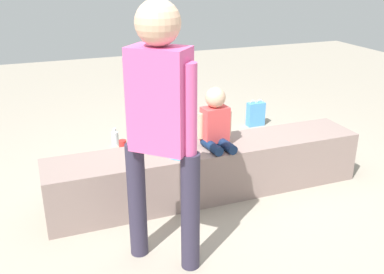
% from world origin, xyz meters
% --- Properties ---
extents(ground_plane, '(12.00, 12.00, 0.00)m').
position_xyz_m(ground_plane, '(0.00, 0.00, 0.00)').
color(ground_plane, '#9F9585').
extents(concrete_ledge, '(2.63, 0.46, 0.44)m').
position_xyz_m(concrete_ledge, '(0.00, 0.00, 0.22)').
color(concrete_ledge, gray).
rests_on(concrete_ledge, ground_plane).
extents(child_seated, '(0.28, 0.32, 0.48)m').
position_xyz_m(child_seated, '(0.05, -0.02, 0.65)').
color(child_seated, '#13274C').
rests_on(child_seated, concrete_ledge).
extents(adult_standing, '(0.39, 0.38, 1.65)m').
position_xyz_m(adult_standing, '(-0.61, -0.71, 0.99)').
color(adult_standing, '#312B40').
rests_on(adult_standing, ground_plane).
extents(cake_plate, '(0.22, 0.22, 0.06)m').
position_xyz_m(cake_plate, '(-0.27, -0.09, 0.46)').
color(cake_plate, '#4CA5D8').
rests_on(cake_plate, concrete_ledge).
extents(gift_bag, '(0.21, 0.10, 0.32)m').
position_xyz_m(gift_bag, '(1.17, 1.33, 0.14)').
color(gift_bag, '#4C99E0').
rests_on(gift_bag, ground_plane).
extents(railing_post, '(0.36, 0.36, 1.28)m').
position_xyz_m(railing_post, '(-0.16, 0.74, 0.50)').
color(railing_post, black).
rests_on(railing_post, ground_plane).
extents(water_bottle_near_gift, '(0.08, 0.08, 0.19)m').
position_xyz_m(water_bottle_near_gift, '(-0.52, 1.32, 0.09)').
color(water_bottle_near_gift, silver).
rests_on(water_bottle_near_gift, ground_plane).
extents(party_cup_red, '(0.08, 0.08, 0.11)m').
position_xyz_m(party_cup_red, '(-0.48, 1.16, 0.06)').
color(party_cup_red, red).
rests_on(party_cup_red, ground_plane).
extents(cake_box_white, '(0.36, 0.36, 0.14)m').
position_xyz_m(cake_box_white, '(0.10, 0.39, 0.07)').
color(cake_box_white, white).
rests_on(cake_box_white, ground_plane).
extents(handbag_black_leather, '(0.30, 0.12, 0.33)m').
position_xyz_m(handbag_black_leather, '(-0.03, 1.17, 0.12)').
color(handbag_black_leather, black).
rests_on(handbag_black_leather, ground_plane).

